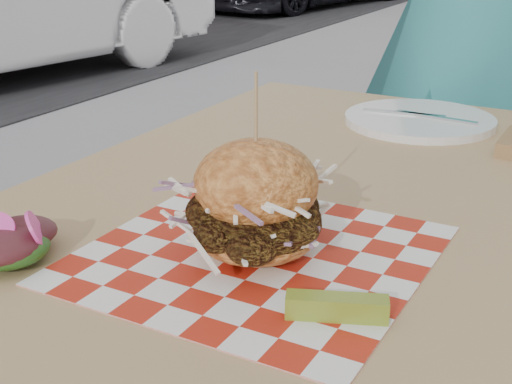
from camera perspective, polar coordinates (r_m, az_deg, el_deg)
diner at (r=1.80m, az=16.46°, el=12.91°), size 0.70×0.52×1.74m
patio_table at (r=0.99m, az=5.51°, el=-4.69°), size 0.80×1.20×0.75m
patio_chair at (r=1.99m, az=16.97°, el=4.21°), size 0.53×0.53×0.95m
paper_liner at (r=0.79m, az=0.00°, el=-5.00°), size 0.36×0.36×0.00m
sandwich at (r=0.77m, az=0.00°, el=-1.15°), size 0.18×0.18×0.20m
pickle_spear at (r=0.67m, az=6.49°, el=-9.13°), size 0.10×0.06×0.02m
side_salad at (r=0.81m, az=-18.74°, el=-4.45°), size 0.14×0.14×0.05m
place_setting at (r=1.33m, az=12.94°, el=5.65°), size 0.27×0.27×0.02m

